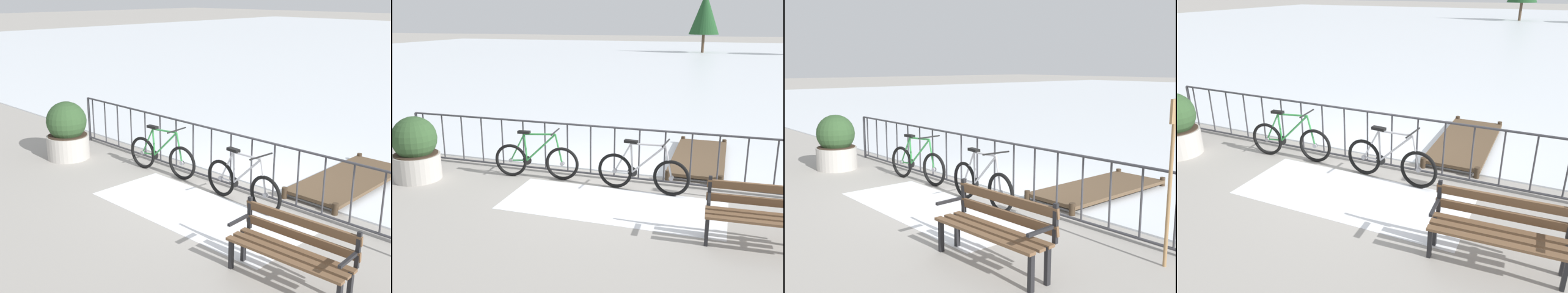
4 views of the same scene
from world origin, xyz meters
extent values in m
plane|color=#9E9991|center=(0.00, 0.00, 0.00)|extent=(160.00, 160.00, 0.00)
cube|color=silver|center=(0.00, 28.40, 0.01)|extent=(80.00, 56.00, 0.03)
cube|color=white|center=(0.29, -1.20, 0.00)|extent=(3.73, 1.51, 0.01)
cylinder|color=#38383D|center=(0.00, 0.00, 1.05)|extent=(9.00, 0.04, 0.04)
cylinder|color=#38383D|center=(0.00, 0.00, 0.08)|extent=(9.00, 0.04, 0.04)
cylinder|color=#38383D|center=(-4.50, 0.00, 0.53)|extent=(0.06, 0.06, 1.05)
cylinder|color=#38383D|center=(-4.32, 0.00, 0.57)|extent=(0.03, 0.03, 0.97)
cylinder|color=#38383D|center=(-3.84, 0.00, 0.57)|extent=(0.03, 0.03, 0.97)
cylinder|color=#38383D|center=(-3.36, 0.00, 0.57)|extent=(0.03, 0.03, 0.97)
cylinder|color=#38383D|center=(-2.88, 0.00, 0.57)|extent=(0.03, 0.03, 0.97)
cylinder|color=#38383D|center=(-2.40, 0.00, 0.57)|extent=(0.03, 0.03, 0.97)
cylinder|color=#38383D|center=(-1.92, 0.00, 0.57)|extent=(0.03, 0.03, 0.97)
cylinder|color=#38383D|center=(-1.44, 0.00, 0.57)|extent=(0.03, 0.03, 0.97)
cylinder|color=#38383D|center=(-0.96, 0.00, 0.57)|extent=(0.03, 0.03, 0.97)
cylinder|color=#38383D|center=(-0.48, 0.00, 0.57)|extent=(0.03, 0.03, 0.97)
cylinder|color=#38383D|center=(0.00, 0.00, 0.57)|extent=(0.03, 0.03, 0.97)
cylinder|color=#38383D|center=(0.48, 0.00, 0.57)|extent=(0.03, 0.03, 0.97)
cylinder|color=#38383D|center=(0.96, 0.00, 0.57)|extent=(0.03, 0.03, 0.97)
cylinder|color=#38383D|center=(1.44, 0.00, 0.57)|extent=(0.03, 0.03, 0.97)
cylinder|color=#38383D|center=(1.92, 0.00, 0.57)|extent=(0.03, 0.03, 0.97)
cylinder|color=#38383D|center=(2.40, 0.00, 0.57)|extent=(0.03, 0.03, 0.97)
cylinder|color=#38383D|center=(2.88, 0.00, 0.57)|extent=(0.03, 0.03, 0.97)
cylinder|color=#38383D|center=(3.36, 0.00, 0.57)|extent=(0.03, 0.03, 0.97)
torus|color=black|center=(-2.01, -0.40, 0.33)|extent=(0.66, 0.12, 0.66)
cylinder|color=gray|center=(-2.01, -0.40, 0.33)|extent=(0.08, 0.07, 0.08)
torus|color=black|center=(-0.96, -0.30, 0.33)|extent=(0.66, 0.12, 0.66)
cylinder|color=gray|center=(-0.96, -0.30, 0.33)|extent=(0.08, 0.07, 0.08)
cylinder|color=#2D843D|center=(-1.69, -0.37, 0.62)|extent=(0.08, 0.04, 0.53)
cylinder|color=#2D843D|center=(-1.38, -0.34, 0.63)|extent=(0.61, 0.09, 0.59)
cylinder|color=#2D843D|center=(-1.40, -0.35, 0.90)|extent=(0.63, 0.10, 0.07)
cylinder|color=#2D843D|center=(-1.84, -0.39, 0.34)|extent=(0.34, 0.06, 0.05)
cylinder|color=#2D843D|center=(-1.86, -0.39, 0.61)|extent=(0.32, 0.06, 0.56)
cylinder|color=#2D843D|center=(-1.03, -0.31, 0.62)|extent=(0.16, 0.05, 0.59)
cube|color=black|center=(-1.72, -0.38, 0.92)|extent=(0.25, 0.12, 0.05)
cylinder|color=black|center=(-1.09, -0.32, 0.96)|extent=(0.08, 0.52, 0.03)
cylinder|color=black|center=(-1.67, -0.37, 0.35)|extent=(0.18, 0.04, 0.18)
torus|color=black|center=(0.11, -0.39, 0.33)|extent=(0.66, 0.12, 0.66)
cylinder|color=gray|center=(0.11, -0.39, 0.33)|extent=(0.08, 0.07, 0.08)
torus|color=black|center=(1.16, -0.48, 0.33)|extent=(0.66, 0.12, 0.66)
cylinder|color=gray|center=(1.16, -0.48, 0.33)|extent=(0.08, 0.07, 0.08)
cylinder|color=#B2B2B7|center=(0.43, -0.41, 0.62)|extent=(0.08, 0.04, 0.53)
cylinder|color=#B2B2B7|center=(0.74, -0.44, 0.63)|extent=(0.61, 0.09, 0.59)
cylinder|color=#B2B2B7|center=(0.72, -0.44, 0.90)|extent=(0.63, 0.09, 0.07)
cylinder|color=#B2B2B7|center=(0.28, -0.40, 0.34)|extent=(0.34, 0.06, 0.05)
cylinder|color=#B2B2B7|center=(0.26, -0.40, 0.61)|extent=(0.32, 0.06, 0.56)
cylinder|color=#B2B2B7|center=(1.10, -0.47, 0.62)|extent=(0.16, 0.05, 0.59)
cube|color=black|center=(0.41, -0.41, 0.92)|extent=(0.25, 0.12, 0.05)
cylinder|color=black|center=(1.03, -0.47, 0.96)|extent=(0.07, 0.52, 0.03)
cylinder|color=black|center=(0.45, -0.42, 0.35)|extent=(0.18, 0.04, 0.18)
cube|color=brown|center=(2.62, -1.83, 0.44)|extent=(1.60, 0.17, 0.04)
cube|color=brown|center=(2.63, -1.99, 0.44)|extent=(1.60, 0.17, 0.04)
cube|color=brown|center=(2.63, -2.14, 0.44)|extent=(1.60, 0.17, 0.04)
cube|color=brown|center=(2.62, -1.74, 0.58)|extent=(1.60, 0.12, 0.12)
cube|color=brown|center=(2.62, -1.74, 0.78)|extent=(1.60, 0.12, 0.12)
cube|color=black|center=(3.39, -2.09, 0.22)|extent=(0.05, 0.06, 0.44)
cube|color=black|center=(3.38, -1.82, 0.22)|extent=(0.05, 0.06, 0.44)
cube|color=black|center=(1.87, -2.15, 0.22)|extent=(0.05, 0.06, 0.44)
cube|color=black|center=(1.86, -1.89, 0.22)|extent=(0.05, 0.06, 0.44)
cube|color=black|center=(1.86, -1.77, 0.67)|extent=(0.05, 0.05, 0.45)
cube|color=black|center=(1.87, -2.02, 0.64)|extent=(0.06, 0.40, 0.04)
cylinder|color=#ADA8A0|center=(-3.68, -1.11, 0.25)|extent=(0.90, 0.90, 0.50)
cube|color=brown|center=(1.49, 1.66, 0.12)|extent=(1.10, 2.72, 0.06)
cylinder|color=#3C2E20|center=(1.00, 0.30, 0.10)|extent=(0.10, 0.10, 0.20)
cylinder|color=#3C2E20|center=(1.99, 0.30, 0.10)|extent=(0.10, 0.10, 0.20)
cylinder|color=#3C2E20|center=(1.00, 3.02, 0.10)|extent=(0.10, 0.10, 0.20)
cylinder|color=#3C2E20|center=(1.99, 3.02, 0.10)|extent=(0.10, 0.10, 0.20)
cylinder|color=brown|center=(-0.78, 35.67, 1.41)|extent=(0.26, 0.26, 2.82)
camera|label=1|loc=(5.68, -6.68, 3.47)|focal=46.61mm
camera|label=2|loc=(2.02, -7.93, 3.02)|focal=40.87mm
camera|label=3|loc=(6.64, -5.50, 2.35)|focal=44.05mm
camera|label=4|loc=(2.91, -6.07, 3.15)|focal=35.89mm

